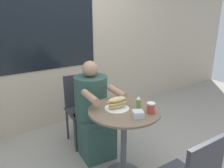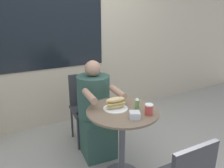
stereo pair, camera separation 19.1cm
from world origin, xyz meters
name	(u,v)px [view 1 (the left image)]	position (x,y,z in m)	size (l,w,h in m)	color
storefront_wall	(58,29)	(0.00, 1.51, 1.40)	(8.00, 0.09, 2.80)	#B7A88E
cafe_table	(124,129)	(0.00, 0.00, 0.54)	(0.68, 0.68, 0.75)	brown
diner_chair	(80,102)	(-0.02, 0.89, 0.52)	(0.42, 0.42, 0.87)	#333338
seated_diner	(93,116)	(-0.04, 0.54, 0.48)	(0.43, 0.69, 1.12)	#2D4C42
sandwich_on_plate	(117,104)	(-0.04, 0.06, 0.80)	(0.23, 0.23, 0.12)	white
drink_cup	(151,108)	(0.15, -0.19, 0.80)	(0.07, 0.07, 0.10)	#B73D38
napkin_box	(138,114)	(0.00, -0.19, 0.78)	(0.12, 0.12, 0.06)	silver
condiment_bottle	(138,103)	(0.12, -0.06, 0.81)	(0.04, 0.04, 0.12)	#66934C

